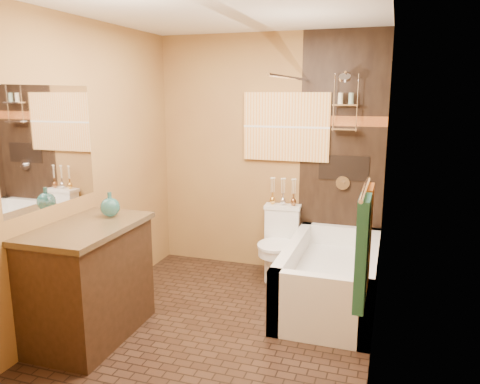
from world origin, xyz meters
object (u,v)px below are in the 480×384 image
at_px(toilet, 278,243).
at_px(vanity, 89,281).
at_px(sunset_painting, 286,127).
at_px(bathtub, 330,281).

bearing_deg(toilet, vanity, -129.02).
distance_m(sunset_painting, bathtub, 1.63).
distance_m(toilet, vanity, 1.98).
bearing_deg(vanity, bathtub, 32.86).
xyz_separation_m(sunset_painting, vanity, (-1.12, -1.88, -1.09)).
height_order(bathtub, toilet, toilet).
xyz_separation_m(bathtub, toilet, (-0.60, 0.47, 0.15)).
bearing_deg(toilet, sunset_painting, 85.62).
bearing_deg(bathtub, vanity, -146.19).
bearing_deg(vanity, sunset_painting, 58.17).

